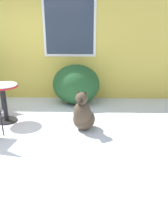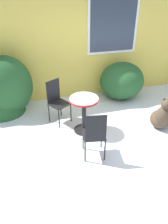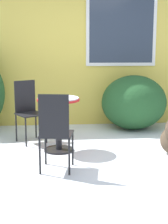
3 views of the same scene
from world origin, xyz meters
TOP-DOWN VIEW (x-y plane):
  - ground_plane at (0.00, 0.00)m, footprint 16.00×16.00m
  - house_wall at (0.05, 2.20)m, footprint 8.00×0.10m
  - shrub_left at (-1.89, 1.75)m, footprint 1.18×0.95m
  - shrub_middle at (1.01, 1.73)m, footprint 1.18×1.05m
  - patio_table at (-0.38, 0.51)m, footprint 0.61×0.61m
  - patio_chair_near_table at (-0.85, 1.06)m, footprint 0.53×0.53m
  - patio_chair_far_side at (-0.42, -0.35)m, footprint 0.45×0.45m
  - dog at (1.24, 0.14)m, footprint 0.52×0.66m

SIDE VIEW (x-z plane):
  - ground_plane at x=0.00m, z-range 0.00..0.00m
  - dog at x=1.24m, z-range -0.10..0.70m
  - shrub_middle at x=1.01m, z-range 0.00..0.99m
  - patio_chair_near_table at x=-0.85m, z-range 0.04..1.01m
  - patio_chair_far_side at x=-0.42m, z-range 0.04..1.01m
  - patio_table at x=-0.38m, z-range 0.16..0.95m
  - shrub_left at x=-1.89m, z-range 0.00..1.40m
  - house_wall at x=0.05m, z-range 0.02..3.00m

